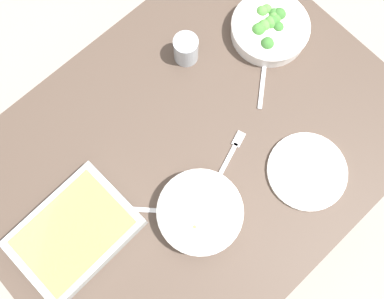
# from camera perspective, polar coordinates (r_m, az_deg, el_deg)

# --- Properties ---
(ground_plane) EXTENTS (6.00, 6.00, 0.00)m
(ground_plane) POSITION_cam_1_polar(r_m,az_deg,el_deg) (1.87, -0.00, -5.91)
(ground_plane) COLOR #9E9389
(dining_table) EXTENTS (1.20, 0.90, 0.74)m
(dining_table) POSITION_cam_1_polar(r_m,az_deg,el_deg) (1.23, -0.00, -1.09)
(dining_table) COLOR #4C3D33
(dining_table) RESTS_ON ground_plane
(stew_bowl) EXTENTS (0.23, 0.23, 0.06)m
(stew_bowl) POSITION_cam_1_polar(r_m,az_deg,el_deg) (1.08, 1.11, -8.74)
(stew_bowl) COLOR white
(stew_bowl) RESTS_ON dining_table
(broccoli_bowl) EXTENTS (0.23, 0.23, 0.07)m
(broccoli_bowl) POSITION_cam_1_polar(r_m,az_deg,el_deg) (1.28, 10.80, 16.34)
(broccoli_bowl) COLOR white
(broccoli_bowl) RESTS_ON dining_table
(baking_dish) EXTENTS (0.31, 0.23, 0.06)m
(baking_dish) POSITION_cam_1_polar(r_m,az_deg,el_deg) (1.11, -15.98, -11.08)
(baking_dish) COLOR silver
(baking_dish) RESTS_ON dining_table
(drink_cup) EXTENTS (0.07, 0.07, 0.08)m
(drink_cup) POSITION_cam_1_polar(r_m,az_deg,el_deg) (1.21, -0.85, 13.72)
(drink_cup) COLOR #B2BCC6
(drink_cup) RESTS_ON dining_table
(side_plate) EXTENTS (0.22, 0.22, 0.01)m
(side_plate) POSITION_cam_1_polar(r_m,az_deg,el_deg) (1.16, 15.75, -2.94)
(side_plate) COLOR white
(side_plate) RESTS_ON dining_table
(spoon_by_stew) EXTENTS (0.13, 0.14, 0.01)m
(spoon_by_stew) POSITION_cam_1_polar(r_m,az_deg,el_deg) (1.11, -5.11, -8.48)
(spoon_by_stew) COLOR silver
(spoon_by_stew) RESTS_ON dining_table
(spoon_by_broccoli) EXTENTS (0.15, 0.12, 0.01)m
(spoon_by_broccoli) POSITION_cam_1_polar(r_m,az_deg,el_deg) (1.24, 9.98, 10.47)
(spoon_by_broccoli) COLOR silver
(spoon_by_broccoli) RESTS_ON dining_table
(fork_on_table) EXTENTS (0.17, 0.08, 0.01)m
(fork_on_table) POSITION_cam_1_polar(r_m,az_deg,el_deg) (1.14, 5.36, -0.76)
(fork_on_table) COLOR silver
(fork_on_table) RESTS_ON dining_table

